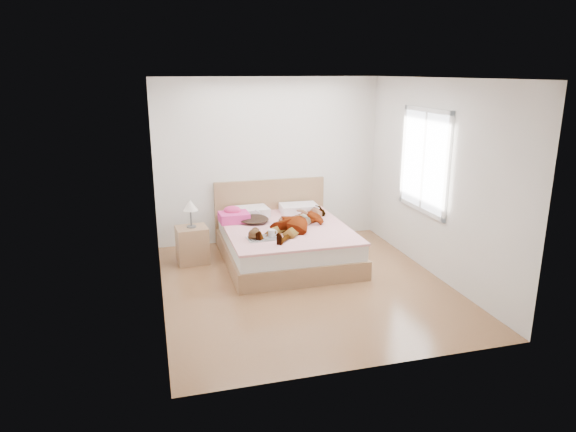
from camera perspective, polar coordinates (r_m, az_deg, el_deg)
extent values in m
plane|color=#552E1A|center=(6.73, 1.92, -7.67)|extent=(4.00, 4.00, 0.00)
imported|color=white|center=(7.37, 1.06, -0.37)|extent=(1.60, 1.66, 0.23)
ellipsoid|color=black|center=(7.68, -3.97, -0.30)|extent=(0.61, 0.68, 0.08)
cube|color=silver|center=(7.61, -3.40, 0.54)|extent=(0.09, 0.09, 0.05)
plane|color=white|center=(6.17, 2.14, 15.07)|extent=(4.00, 4.00, 0.00)
plane|color=silver|center=(8.22, -2.11, 6.15)|extent=(3.60, 0.00, 3.60)
plane|color=white|center=(4.52, 9.53, -2.19)|extent=(3.60, 0.00, 3.60)
plane|color=silver|center=(6.05, -14.51, 2.13)|extent=(0.00, 4.00, 4.00)
plane|color=silver|center=(7.06, 16.17, 3.92)|extent=(0.00, 4.00, 4.00)
cube|color=white|center=(7.26, 14.90, 5.94)|extent=(0.02, 1.10, 1.30)
cube|color=silver|center=(6.77, 17.33, 5.08)|extent=(0.04, 0.06, 1.42)
cube|color=silver|center=(7.76, 12.78, 6.69)|extent=(0.04, 0.06, 1.42)
cube|color=silver|center=(7.40, 14.53, 0.76)|extent=(0.04, 1.22, 0.06)
cube|color=silver|center=(7.18, 15.29, 11.29)|extent=(0.04, 1.22, 0.06)
cube|color=silver|center=(7.26, 14.87, 5.94)|extent=(0.03, 0.04, 1.30)
cube|color=olive|center=(7.53, -0.20, -3.98)|extent=(1.78, 2.08, 0.26)
cube|color=silver|center=(7.45, -0.20, -2.24)|extent=(1.70, 2.00, 0.22)
cube|color=silver|center=(7.41, -0.20, -1.32)|extent=(1.74, 2.04, 0.03)
cube|color=brown|center=(8.35, -2.00, 0.68)|extent=(1.80, 0.07, 1.00)
cube|color=silver|center=(7.98, -4.32, 0.48)|extent=(0.61, 0.44, 0.13)
cube|color=white|center=(8.16, 1.20, 0.87)|extent=(0.60, 0.43, 0.13)
cube|color=#D1397F|center=(7.68, -6.02, -0.14)|extent=(0.44, 0.36, 0.14)
ellipsoid|color=#D33982|center=(7.71, -6.20, 0.64)|extent=(0.31, 0.28, 0.13)
cube|color=silver|center=(6.89, -2.84, -2.51)|extent=(0.41, 0.28, 0.01)
cube|color=silver|center=(6.86, -3.68, -2.52)|extent=(0.21, 0.28, 0.02)
cube|color=#2A2A2A|center=(6.91, -2.00, -2.35)|extent=(0.21, 0.28, 0.02)
cylinder|color=silver|center=(6.95, -1.84, -1.93)|extent=(0.11, 0.11, 0.10)
torus|color=white|center=(6.96, -1.48, -1.86)|extent=(0.08, 0.03, 0.07)
cylinder|color=black|center=(6.93, -1.84, -1.60)|extent=(0.09, 0.09, 0.00)
ellipsoid|color=black|center=(6.86, -3.77, -2.02)|extent=(0.22, 0.23, 0.14)
ellipsoid|color=#F3E6CA|center=(6.85, -3.80, -1.98)|extent=(0.12, 0.12, 0.07)
sphere|color=black|center=(6.96, -3.63, -1.68)|extent=(0.10, 0.10, 0.10)
sphere|color=pink|center=(6.99, -3.90, -1.42)|extent=(0.04, 0.04, 0.04)
sphere|color=#F59FB5|center=(6.98, -3.29, -1.44)|extent=(0.04, 0.04, 0.04)
ellipsoid|color=black|center=(6.84, -4.32, -2.37)|extent=(0.06, 0.07, 0.03)
ellipsoid|color=#321F0D|center=(6.82, -3.34, -2.41)|extent=(0.06, 0.07, 0.03)
cube|color=brown|center=(7.53, -10.58, -3.16)|extent=(0.47, 0.42, 0.53)
cylinder|color=#4B4B4B|center=(7.45, -10.69, -1.17)|extent=(0.15, 0.15, 0.02)
cylinder|color=#4A4A4A|center=(7.41, -10.74, -0.17)|extent=(0.03, 0.03, 0.27)
cone|color=white|center=(7.36, -10.81, 1.20)|extent=(0.23, 0.23, 0.15)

